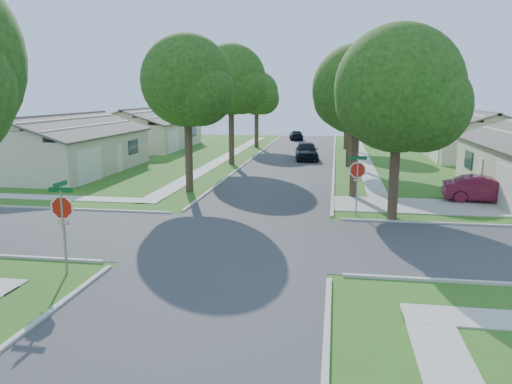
{
  "coord_description": "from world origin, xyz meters",
  "views": [
    {
      "loc": [
        3.64,
        -18.67,
        5.63
      ],
      "look_at": [
        0.42,
        1.51,
        1.6
      ],
      "focal_mm": 35.0,
      "sensor_mm": 36.0,
      "label": 1
    }
  ],
  "objects_px": {
    "car_curb_east": "(307,151)",
    "car_curb_west": "(296,135)",
    "tree_w_near": "(188,85)",
    "house_nw_far": "(149,133)",
    "tree_ne_corner": "(400,95)",
    "stop_sign_sw": "(62,211)",
    "house_ne_far": "(474,140)",
    "house_nw_near": "(64,151)",
    "tree_e_mid": "(352,86)",
    "stop_sign_ne": "(357,173)",
    "tree_e_near": "(358,94)",
    "tree_w_far": "(257,95)",
    "tree_e_far": "(348,90)",
    "tree_w_mid": "(232,83)",
    "car_driveway": "(485,189)"
  },
  "relations": [
    {
      "from": "car_curb_east",
      "to": "car_curb_west",
      "type": "relative_size",
      "value": 1.18
    },
    {
      "from": "tree_w_near",
      "to": "house_nw_far",
      "type": "distance_m",
      "value": 26.05
    },
    {
      "from": "car_curb_west",
      "to": "tree_ne_corner",
      "type": "bearing_deg",
      "value": 93.44
    },
    {
      "from": "stop_sign_sw",
      "to": "house_ne_far",
      "type": "relative_size",
      "value": 0.22
    },
    {
      "from": "house_nw_near",
      "to": "tree_e_mid",
      "type": "bearing_deg",
      "value": 16.15
    },
    {
      "from": "stop_sign_ne",
      "to": "car_curb_east",
      "type": "xyz_separation_m",
      "value": [
        -3.5,
        19.88,
        -1.23
      ]
    },
    {
      "from": "tree_e_near",
      "to": "car_curb_east",
      "type": "bearing_deg",
      "value": 102.85
    },
    {
      "from": "tree_w_near",
      "to": "house_ne_far",
      "type": "bearing_deg",
      "value": 44.09
    },
    {
      "from": "tree_w_far",
      "to": "house_nw_near",
      "type": "xyz_separation_m",
      "value": [
        -11.34,
        -19.01,
        -3.99
      ]
    },
    {
      "from": "stop_sign_sw",
      "to": "tree_w_far",
      "type": "height_order",
      "value": "tree_w_far"
    },
    {
      "from": "tree_e_near",
      "to": "car_curb_west",
      "type": "bearing_deg",
      "value": 99.76
    },
    {
      "from": "tree_e_mid",
      "to": "tree_e_far",
      "type": "distance_m",
      "value": 13.0
    },
    {
      "from": "tree_e_far",
      "to": "tree_w_mid",
      "type": "height_order",
      "value": "tree_w_mid"
    },
    {
      "from": "car_curb_east",
      "to": "stop_sign_ne",
      "type": "bearing_deg",
      "value": -86.35
    },
    {
      "from": "house_nw_near",
      "to": "car_curb_east",
      "type": "height_order",
      "value": "house_nw_near"
    },
    {
      "from": "tree_e_far",
      "to": "house_nw_near",
      "type": "distance_m",
      "value": 28.49
    },
    {
      "from": "tree_w_near",
      "to": "car_curb_west",
      "type": "relative_size",
      "value": 2.26
    },
    {
      "from": "tree_w_far",
      "to": "car_curb_west",
      "type": "xyz_separation_m",
      "value": [
        3.45,
        9.61,
        -4.93
      ]
    },
    {
      "from": "stop_sign_ne",
      "to": "house_ne_far",
      "type": "xyz_separation_m",
      "value": [
        11.29,
        24.3,
        -0.51
      ]
    },
    {
      "from": "house_nw_far",
      "to": "tree_ne_corner",
      "type": "bearing_deg",
      "value": -51.19
    },
    {
      "from": "stop_sign_sw",
      "to": "tree_w_far",
      "type": "bearing_deg",
      "value": 89.93
    },
    {
      "from": "tree_e_far",
      "to": "tree_w_near",
      "type": "xyz_separation_m",
      "value": [
        -9.4,
        -25.0,
        0.14
      ]
    },
    {
      "from": "tree_ne_corner",
      "to": "house_ne_far",
      "type": "xyz_separation_m",
      "value": [
        9.63,
        24.79,
        -4.08
      ]
    },
    {
      "from": "tree_w_mid",
      "to": "car_driveway",
      "type": "relative_size",
      "value": 2.27
    },
    {
      "from": "tree_e_near",
      "to": "tree_w_near",
      "type": "bearing_deg",
      "value": 180.0
    },
    {
      "from": "tree_ne_corner",
      "to": "house_nw_near",
      "type": "relative_size",
      "value": 0.64
    },
    {
      "from": "tree_e_near",
      "to": "car_curb_east",
      "type": "height_order",
      "value": "tree_e_near"
    },
    {
      "from": "tree_w_mid",
      "to": "house_nw_near",
      "type": "relative_size",
      "value": 0.7
    },
    {
      "from": "house_ne_far",
      "to": "house_nw_near",
      "type": "distance_m",
      "value": 34.91
    },
    {
      "from": "tree_e_mid",
      "to": "car_curb_east",
      "type": "relative_size",
      "value": 1.97
    },
    {
      "from": "house_nw_far",
      "to": "car_driveway",
      "type": "xyz_separation_m",
      "value": [
        27.49,
        -23.3,
        -0.82
      ]
    },
    {
      "from": "stop_sign_ne",
      "to": "car_curb_west",
      "type": "xyz_separation_m",
      "value": [
        -5.9,
        38.91,
        -1.46
      ]
    },
    {
      "from": "tree_w_far",
      "to": "tree_w_mid",
      "type": "bearing_deg",
      "value": -89.95
    },
    {
      "from": "house_nw_far",
      "to": "car_driveway",
      "type": "height_order",
      "value": "house_nw_far"
    },
    {
      "from": "tree_ne_corner",
      "to": "car_driveway",
      "type": "height_order",
      "value": "tree_ne_corner"
    },
    {
      "from": "stop_sign_sw",
      "to": "tree_ne_corner",
      "type": "height_order",
      "value": "tree_ne_corner"
    },
    {
      "from": "car_driveway",
      "to": "car_curb_west",
      "type": "relative_size",
      "value": 1.07
    },
    {
      "from": "tree_e_near",
      "to": "car_driveway",
      "type": "relative_size",
      "value": 1.96
    },
    {
      "from": "stop_sign_sw",
      "to": "tree_e_near",
      "type": "height_order",
      "value": "tree_e_near"
    },
    {
      "from": "stop_sign_sw",
      "to": "car_driveway",
      "type": "height_order",
      "value": "stop_sign_sw"
    },
    {
      "from": "tree_e_mid",
      "to": "car_driveway",
      "type": "bearing_deg",
      "value": -61.28
    },
    {
      "from": "tree_w_far",
      "to": "car_driveway",
      "type": "xyz_separation_m",
      "value": [
        16.15,
        -25.31,
        -4.81
      ]
    },
    {
      "from": "tree_e_far",
      "to": "house_ne_far",
      "type": "height_order",
      "value": "tree_e_far"
    },
    {
      "from": "car_curb_east",
      "to": "house_ne_far",
      "type": "bearing_deg",
      "value": 10.29
    },
    {
      "from": "stop_sign_ne",
      "to": "tree_w_near",
      "type": "bearing_deg",
      "value": 155.26
    },
    {
      "from": "tree_w_near",
      "to": "car_curb_east",
      "type": "height_order",
      "value": "tree_w_near"
    },
    {
      "from": "car_driveway",
      "to": "stop_sign_sw",
      "type": "bearing_deg",
      "value": 134.77
    },
    {
      "from": "tree_w_near",
      "to": "car_curb_west",
      "type": "distance_m",
      "value": 35.22
    },
    {
      "from": "tree_w_mid",
      "to": "house_ne_far",
      "type": "bearing_deg",
      "value": 21.17
    },
    {
      "from": "tree_w_near",
      "to": "car_curb_west",
      "type": "xyz_separation_m",
      "value": [
        3.44,
        34.61,
        -5.54
      ]
    }
  ]
}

